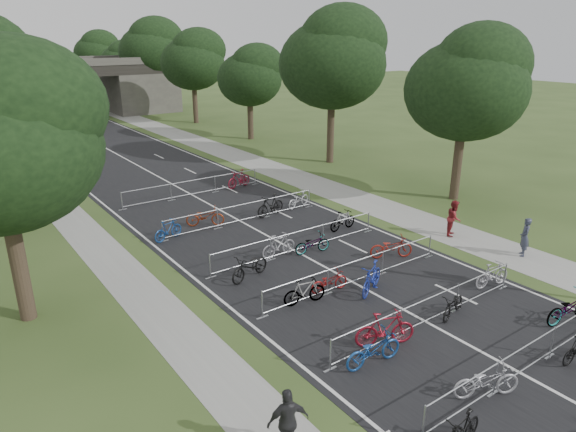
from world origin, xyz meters
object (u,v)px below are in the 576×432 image
pedestrian_b (454,218)px  pedestrian_c (288,422)px  overpass_bridge (47,89)px  pedestrian_a (525,237)px

pedestrian_b → pedestrian_c: 16.75m
overpass_bridge → pedestrian_a: bearing=-81.7°
pedestrian_a → pedestrian_b: size_ratio=0.99×
overpass_bridge → pedestrian_b: bearing=-81.6°
pedestrian_a → pedestrian_c: (-15.82, -3.24, -0.02)m
pedestrian_b → pedestrian_c: pedestrian_b is taller
pedestrian_a → pedestrian_c: 16.15m
overpass_bridge → pedestrian_c: overpass_bridge is taller
pedestrian_a → overpass_bridge: bearing=-122.7°
pedestrian_a → pedestrian_b: (-0.50, 3.54, 0.01)m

